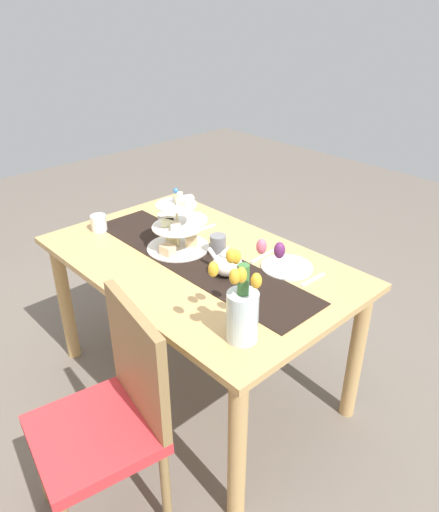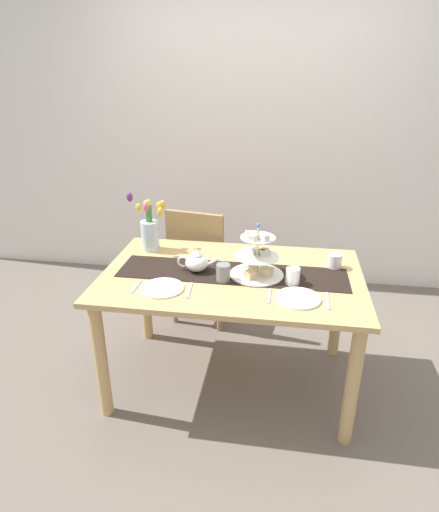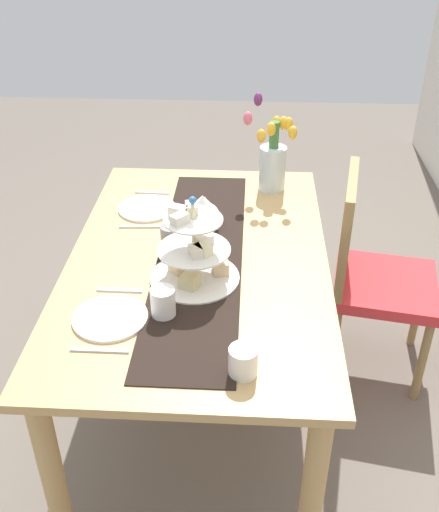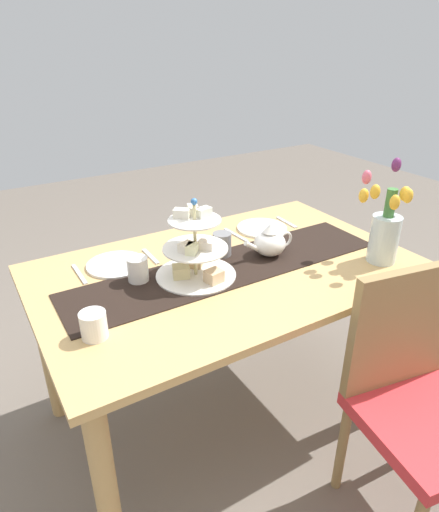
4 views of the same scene
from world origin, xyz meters
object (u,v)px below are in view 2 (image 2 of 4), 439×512
dinner_plate_right (298,298)px  fork_right (269,296)px  knife_left (189,290)px  mug_grey (223,273)px  mug_white_text (293,276)px  chair_left (201,260)px  knife_right (327,301)px  tulip_vase (150,229)px  fork_left (136,286)px  teapot (197,262)px  dining_table (232,291)px  tiered_cake_stand (257,259)px  cream_jug (335,261)px  dinner_plate_left (162,288)px

dinner_plate_right → fork_right: 0.15m
knife_left → mug_grey: (0.16, 0.14, 0.05)m
dinner_plate_right → mug_white_text: 0.17m
chair_left → knife_right: (0.83, -0.92, 0.25)m
dinner_plate_right → knife_right: bearing=0.0°
knife_right → mug_grey: bearing=165.7°
tulip_vase → dinner_plate_right: bearing=-28.7°
fork_right → fork_left: bearing=180.0°
teapot → dinner_plate_right: bearing=-22.7°
mug_grey → dining_table: bearing=70.5°
mug_grey → fork_right: bearing=-28.5°
knife_right → mug_white_text: size_ratio=1.79×
chair_left → mug_white_text: size_ratio=9.58×
tiered_cake_stand → cream_jug: size_ratio=3.58×
chair_left → tulip_vase: size_ratio=2.33×
tulip_vase → knife_left: 0.63m
tulip_vase → mug_white_text: tulip_vase is taller
teapot → knife_left: bearing=-87.8°
dinner_plate_left → fork_left: 0.15m
chair_left → knife_right: bearing=-48.1°
chair_left → teapot: size_ratio=3.82×
dining_table → chair_left: size_ratio=1.60×
tulip_vase → mug_grey: size_ratio=4.10×
teapot → fork_right: 0.49m
dining_table → teapot: (-0.20, 0.00, 0.17)m
tulip_vase → dinner_plate_left: bearing=-66.9°
tulip_vase → dinner_plate_right: 1.06m
chair_left → cream_jug: 1.07m
fork_left → fork_right: same height
mug_grey → knife_left: bearing=-138.7°
tulip_vase → teapot: bearing=-37.2°
dinner_plate_right → mug_grey: mug_grey is taller
knife_right → dining_table: bearing=155.1°
fork_left → fork_right: 0.70m
dining_table → cream_jug: (0.58, 0.17, 0.15)m
cream_jug → fork_right: (-0.36, -0.41, -0.04)m
cream_jug → dinner_plate_left: cream_jug is taller
teapot → fork_left: (-0.28, -0.24, -0.06)m
cream_jug → tiered_cake_stand: bearing=-158.7°
dining_table → knife_left: size_ratio=8.59×
chair_left → fork_left: (-0.17, -0.92, 0.25)m
tulip_vase → knife_right: (1.06, -0.50, -0.14)m
tiered_cake_stand → mug_grey: (-0.17, -0.10, -0.05)m
dinner_plate_left → dinner_plate_right: 0.70m
tiered_cake_stand → knife_left: (-0.33, -0.24, -0.09)m
teapot → fork_right: size_ratio=1.59×
dining_table → chair_left: 0.77m
chair_left → knife_right: 1.26m
tulip_vase → mug_grey: bearing=-35.1°
tulip_vase → knife_left: bearing=-54.4°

